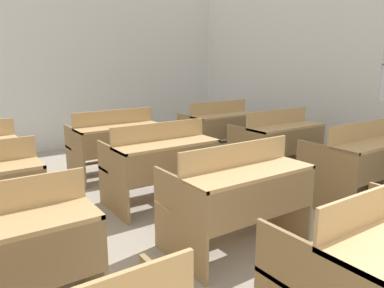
# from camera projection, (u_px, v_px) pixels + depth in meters

# --- Properties ---
(wall_back) EXTENTS (6.23, 0.06, 3.00)m
(wall_back) POSITION_uv_depth(u_px,v_px,m) (71.00, 65.00, 6.74)
(wall_back) COLOR silver
(wall_back) RESTS_ON ground_plane
(wall_right_with_window) EXTENTS (0.06, 7.42, 3.00)m
(wall_right_with_window) POSITION_uv_depth(u_px,v_px,m) (358.00, 68.00, 5.49)
(wall_right_with_window) COLOR silver
(wall_right_with_window) RESTS_ON ground_plane
(bench_front_center) EXTENTS (1.15, 0.75, 0.93)m
(bench_front_center) POSITION_uv_depth(u_px,v_px,m) (379.00, 259.00, 2.14)
(bench_front_center) COLOR olive
(bench_front_center) RESTS_ON ground_plane
(bench_second_center) EXTENTS (1.15, 0.75, 0.93)m
(bench_second_center) POSITION_uv_depth(u_px,v_px,m) (237.00, 194.00, 3.18)
(bench_second_center) COLOR #97784E
(bench_second_center) RESTS_ON ground_plane
(bench_second_right) EXTENTS (1.15, 0.75, 0.93)m
(bench_second_right) POSITION_uv_depth(u_px,v_px,m) (359.00, 161.00, 4.22)
(bench_second_right) COLOR olive
(bench_second_right) RESTS_ON ground_plane
(bench_third_center) EXTENTS (1.15, 0.75, 0.93)m
(bench_third_center) POSITION_uv_depth(u_px,v_px,m) (161.00, 162.00, 4.18)
(bench_third_center) COLOR #93754B
(bench_third_center) RESTS_ON ground_plane
(bench_third_right) EXTENTS (1.15, 0.75, 0.93)m
(bench_third_right) POSITION_uv_depth(u_px,v_px,m) (278.00, 141.00, 5.23)
(bench_third_right) COLOR #96774D
(bench_third_right) RESTS_ON ground_plane
(bench_back_center) EXTENTS (1.15, 0.75, 0.93)m
(bench_back_center) POSITION_uv_depth(u_px,v_px,m) (115.00, 142.00, 5.20)
(bench_back_center) COLOR olive
(bench_back_center) RESTS_ON ground_plane
(bench_back_right) EXTENTS (1.15, 0.75, 0.93)m
(bench_back_right) POSITION_uv_depth(u_px,v_px,m) (219.00, 128.00, 6.25)
(bench_back_right) COLOR #97794E
(bench_back_right) RESTS_ON ground_plane
(wastepaper_bin) EXTENTS (0.26, 0.26, 0.36)m
(wastepaper_bin) POSITION_uv_depth(u_px,v_px,m) (235.00, 133.00, 7.45)
(wastepaper_bin) COLOR #33477A
(wastepaper_bin) RESTS_ON ground_plane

